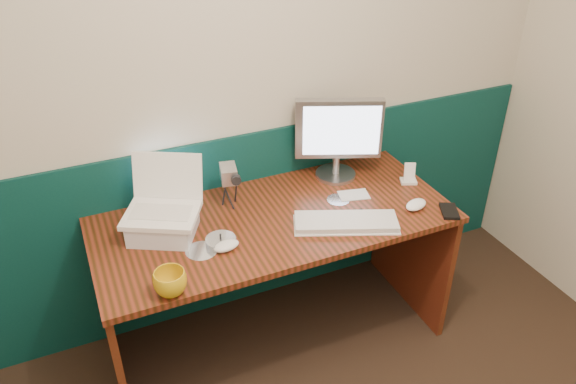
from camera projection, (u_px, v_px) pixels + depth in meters
name	position (u px, v px, depth m)	size (l,w,h in m)	color
back_wall	(216.00, 88.00, 2.49)	(3.50, 0.04, 2.50)	beige
wainscot	(227.00, 227.00, 2.87)	(3.48, 0.02, 1.00)	#072E30
desk	(275.00, 282.00, 2.70)	(1.60, 0.70, 0.75)	#331C09
laptop_riser	(163.00, 226.00, 2.37)	(0.26, 0.22, 0.09)	silver
laptop	(158.00, 191.00, 2.28)	(0.30, 0.23, 0.25)	white
monitor	(337.00, 139.00, 2.71)	(0.42, 0.12, 0.42)	#A1A1A5
keyboard	(346.00, 223.00, 2.45)	(0.45, 0.15, 0.03)	silver
mouse_right	(416.00, 205.00, 2.56)	(0.12, 0.07, 0.04)	white
mouse_left	(226.00, 246.00, 2.30)	(0.11, 0.07, 0.04)	white
mug	(170.00, 283.00, 2.06)	(0.12, 0.12, 0.10)	gold
camcorder	(229.00, 186.00, 2.54)	(0.09, 0.13, 0.21)	#B7B8BC
cd_spindle	(221.00, 241.00, 2.33)	(0.13, 0.13, 0.03)	#AEB4BF
cd_loose_a	(201.00, 251.00, 2.30)	(0.13, 0.13, 0.00)	silver
cd_loose_b	(338.00, 200.00, 2.63)	(0.11, 0.11, 0.00)	#ADB2BD
pen	(348.00, 214.00, 2.52)	(0.01, 0.01, 0.15)	black
papers	(354.00, 195.00, 2.66)	(0.14, 0.09, 0.00)	silver
dock	(408.00, 181.00, 2.76)	(0.08, 0.06, 0.01)	silver
music_player	(410.00, 172.00, 2.73)	(0.05, 0.01, 0.09)	white
pda	(449.00, 211.00, 2.54)	(0.07, 0.12, 0.01)	black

